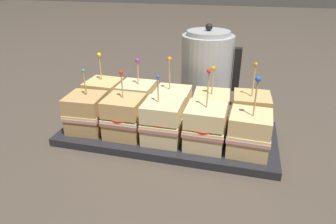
% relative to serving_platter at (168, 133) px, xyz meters
% --- Properties ---
extents(ground_plane, '(6.00, 6.00, 0.00)m').
position_rel_serving_platter_xyz_m(ground_plane, '(0.00, 0.00, -0.01)').
color(ground_plane, '#4C4238').
extents(serving_platter, '(0.51, 0.22, 0.02)m').
position_rel_serving_platter_xyz_m(serving_platter, '(0.00, 0.00, 0.00)').
color(serving_platter, '#232328').
rests_on(serving_platter, ground_plane).
extents(sandwich_front_far_left, '(0.09, 0.09, 0.15)m').
position_rel_serving_platter_xyz_m(sandwich_front_far_left, '(-0.19, -0.04, 0.05)').
color(sandwich_front_far_left, tan).
rests_on(sandwich_front_far_left, serving_platter).
extents(sandwich_front_left, '(0.09, 0.09, 0.16)m').
position_rel_serving_platter_xyz_m(sandwich_front_left, '(-0.09, -0.04, 0.06)').
color(sandwich_front_left, tan).
rests_on(sandwich_front_left, serving_platter).
extents(sandwich_front_center, '(0.09, 0.09, 0.15)m').
position_rel_serving_platter_xyz_m(sandwich_front_center, '(-0.00, -0.05, 0.06)').
color(sandwich_front_center, beige).
rests_on(sandwich_front_center, serving_platter).
extents(sandwich_front_right, '(0.09, 0.09, 0.17)m').
position_rel_serving_platter_xyz_m(sandwich_front_right, '(0.09, -0.05, 0.06)').
color(sandwich_front_right, beige).
rests_on(sandwich_front_right, serving_platter).
extents(sandwich_front_far_right, '(0.09, 0.09, 0.17)m').
position_rel_serving_platter_xyz_m(sandwich_front_far_right, '(0.19, -0.05, 0.05)').
color(sandwich_front_far_right, '#DBB77A').
rests_on(sandwich_front_far_right, serving_platter).
extents(sandwich_back_far_left, '(0.09, 0.09, 0.16)m').
position_rel_serving_platter_xyz_m(sandwich_back_far_left, '(-0.19, 0.05, 0.06)').
color(sandwich_back_far_left, tan).
rests_on(sandwich_back_far_left, serving_platter).
extents(sandwich_back_left, '(0.09, 0.09, 0.16)m').
position_rel_serving_platter_xyz_m(sandwich_back_left, '(-0.09, 0.05, 0.06)').
color(sandwich_back_left, beige).
rests_on(sandwich_back_left, serving_platter).
extents(sandwich_back_center, '(0.09, 0.09, 0.17)m').
position_rel_serving_platter_xyz_m(sandwich_back_center, '(-0.00, 0.05, 0.05)').
color(sandwich_back_center, beige).
rests_on(sandwich_back_center, serving_platter).
extents(sandwich_back_right, '(0.09, 0.09, 0.16)m').
position_rel_serving_platter_xyz_m(sandwich_back_right, '(0.10, 0.04, 0.05)').
color(sandwich_back_right, '#DBB77A').
rests_on(sandwich_back_right, serving_platter).
extents(sandwich_back_far_right, '(0.09, 0.09, 0.17)m').
position_rel_serving_platter_xyz_m(sandwich_back_far_right, '(0.19, 0.05, 0.06)').
color(sandwich_back_far_right, tan).
rests_on(sandwich_back_far_right, serving_platter).
extents(kettle_steel, '(0.17, 0.15, 0.24)m').
position_rel_serving_platter_xyz_m(kettle_steel, '(0.06, 0.23, 0.10)').
color(kettle_steel, '#B7BABF').
rests_on(kettle_steel, ground_plane).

